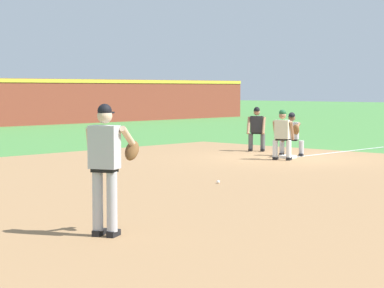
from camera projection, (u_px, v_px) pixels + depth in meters
name	position (u px, v px, depth m)	size (l,w,h in m)	color
ground_plane	(288.00, 158.00, 22.14)	(160.00, 160.00, 0.00)	#47843D
infield_dirt_patch	(229.00, 183.00, 16.30)	(18.00, 18.00, 0.01)	#9E754C
first_base_bag	(288.00, 157.00, 22.14)	(0.38, 0.38, 0.09)	white
baseball	(218.00, 182.00, 16.26)	(0.07, 0.07, 0.07)	white
pitcher	(107.00, 161.00, 10.41)	(0.82, 0.59, 1.86)	black
first_baseman	(292.00, 132.00, 22.72)	(0.84, 0.98, 1.34)	black
baserunner	(282.00, 133.00, 21.49)	(0.58, 0.67, 1.46)	black
umpire	(257.00, 127.00, 24.50)	(0.62, 0.68, 1.46)	black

